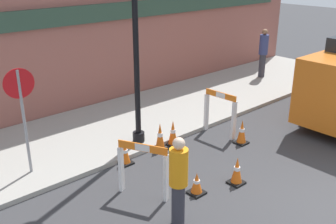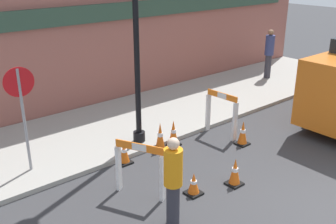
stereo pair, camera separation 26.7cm
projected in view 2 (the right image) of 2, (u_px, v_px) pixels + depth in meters
name	position (u px, v px, depth m)	size (l,w,h in m)	color
sidewalk_slab	(149.00, 115.00, 11.27)	(18.00, 3.43, 0.11)	#9E9B93
storefront_facade	(111.00, 13.00, 11.57)	(18.00, 0.22, 5.50)	#93564C
stop_sign	(22.00, 103.00, 7.74)	(0.60, 0.06, 2.22)	gray
barricade_0	(221.00, 112.00, 9.92)	(0.18, 0.94, 1.15)	white
barricade_1	(140.00, 167.00, 7.37)	(0.56, 0.95, 1.09)	white
traffic_cone_0	(235.00, 172.00, 7.82)	(0.30, 0.30, 0.58)	black
traffic_cone_1	(173.00, 133.00, 9.49)	(0.30, 0.30, 0.64)	black
traffic_cone_2	(160.00, 137.00, 9.24)	(0.30, 0.30, 0.69)	black
traffic_cone_3	(124.00, 153.00, 8.66)	(0.30, 0.30, 0.54)	black
traffic_cone_4	(194.00, 184.00, 7.52)	(0.30, 0.30, 0.45)	black
traffic_cone_5	(243.00, 133.00, 9.53)	(0.30, 0.30, 0.61)	black
person_worker	(173.00, 179.00, 6.43)	(0.44, 0.44, 1.62)	#33333D
person_pedestrian	(269.00, 52.00, 14.33)	(0.36, 0.36, 1.78)	#33333D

